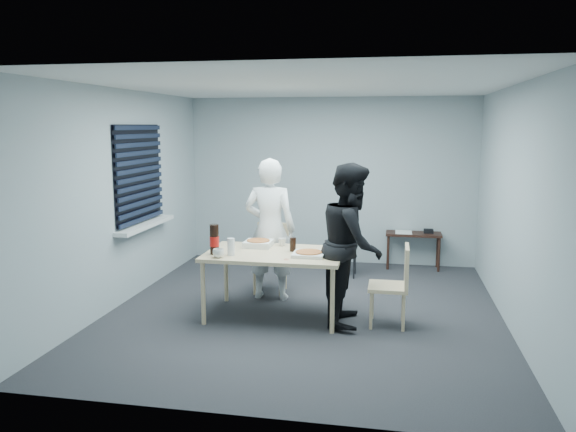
% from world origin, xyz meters
% --- Properties ---
extents(room, '(5.00, 5.00, 5.00)m').
position_xyz_m(room, '(-2.20, 0.40, 1.44)').
color(room, '#29282D').
rests_on(room, ground).
extents(dining_table, '(1.53, 0.97, 0.75)m').
position_xyz_m(dining_table, '(-0.31, -0.25, 0.69)').
color(dining_table, beige).
rests_on(dining_table, ground).
extents(chair_far, '(0.42, 0.42, 0.89)m').
position_xyz_m(chair_far, '(-0.57, 0.75, 0.51)').
color(chair_far, beige).
rests_on(chair_far, ground).
extents(chair_right, '(0.42, 0.42, 0.89)m').
position_xyz_m(chair_right, '(1.05, -0.31, 0.51)').
color(chair_right, beige).
rests_on(chair_right, ground).
extents(person_white, '(0.65, 0.42, 1.77)m').
position_xyz_m(person_white, '(-0.51, 0.42, 0.89)').
color(person_white, white).
rests_on(person_white, ground).
extents(person_black, '(0.47, 0.86, 1.77)m').
position_xyz_m(person_black, '(0.56, -0.28, 0.89)').
color(person_black, black).
rests_on(person_black, ground).
extents(side_table, '(0.83, 0.37, 0.55)m').
position_xyz_m(side_table, '(1.31, 2.28, 0.47)').
color(side_table, black).
rests_on(side_table, ground).
extents(stool, '(0.34, 0.34, 0.47)m').
position_xyz_m(stool, '(0.33, 1.64, 0.36)').
color(stool, black).
rests_on(stool, ground).
extents(backpack, '(0.28, 0.21, 0.39)m').
position_xyz_m(backpack, '(0.33, 1.62, 0.66)').
color(backpack, slate).
rests_on(backpack, stool).
extents(pizza_box_a, '(0.32, 0.32, 0.08)m').
position_xyz_m(pizza_box_a, '(-0.57, 0.02, 0.78)').
color(pizza_box_a, silver).
rests_on(pizza_box_a, dining_table).
extents(pizza_box_b, '(0.34, 0.34, 0.05)m').
position_xyz_m(pizza_box_b, '(0.09, -0.34, 0.77)').
color(pizza_box_b, silver).
rests_on(pizza_box_b, dining_table).
extents(mug_a, '(0.17, 0.17, 0.10)m').
position_xyz_m(mug_a, '(-0.86, -0.62, 0.80)').
color(mug_a, silver).
rests_on(mug_a, dining_table).
extents(mug_b, '(0.10, 0.10, 0.09)m').
position_xyz_m(mug_b, '(-0.30, 0.11, 0.79)').
color(mug_b, silver).
rests_on(mug_b, dining_table).
extents(cola_glass, '(0.09, 0.09, 0.16)m').
position_xyz_m(cola_glass, '(-0.12, -0.16, 0.83)').
color(cola_glass, black).
rests_on(cola_glass, dining_table).
extents(soda_bottle, '(0.11, 0.11, 0.33)m').
position_xyz_m(soda_bottle, '(-0.95, -0.46, 0.91)').
color(soda_bottle, black).
rests_on(soda_bottle, dining_table).
extents(plastic_cups, '(0.08, 0.08, 0.19)m').
position_xyz_m(plastic_cups, '(-0.75, -0.48, 0.84)').
color(plastic_cups, silver).
rests_on(plastic_cups, dining_table).
extents(rubber_band, '(0.07, 0.07, 0.00)m').
position_xyz_m(rubber_band, '(-0.12, -0.56, 0.75)').
color(rubber_band, red).
rests_on(rubber_band, dining_table).
extents(papers, '(0.32, 0.38, 0.01)m').
position_xyz_m(papers, '(1.16, 2.29, 0.55)').
color(papers, white).
rests_on(papers, side_table).
extents(black_box, '(0.15, 0.11, 0.06)m').
position_xyz_m(black_box, '(1.53, 2.30, 0.58)').
color(black_box, black).
rests_on(black_box, side_table).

